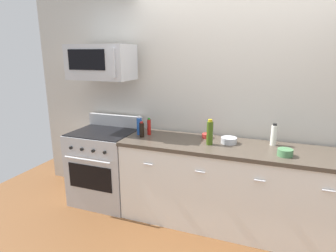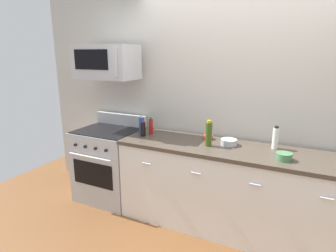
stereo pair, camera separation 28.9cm
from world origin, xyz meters
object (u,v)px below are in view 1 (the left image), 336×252
object	(u,v)px
bowl_steel_prep	(229,140)
bottle_vinegar_white	(274,135)
range_oven	(105,166)
bottle_hot_sauce_red	(149,127)
bottle_soda_blue	(139,126)
microwave	(101,62)
bottle_olive_oil	(210,133)
bottle_soy_sauce_dark	(142,130)
bowl_red_small	(207,136)
bowl_green_glaze	(285,152)

from	to	relation	value
bowl_steel_prep	bottle_vinegar_white	bearing A→B (deg)	12.08
range_oven	bottle_vinegar_white	world-z (taller)	bottle_vinegar_white
range_oven	bottle_hot_sauce_red	bearing A→B (deg)	7.54
bottle_soda_blue	bottle_vinegar_white	xyz separation A→B (m)	(1.48, 0.13, 0.01)
microwave	bowl_steel_prep	size ratio (longest dim) A/B	4.43
bottle_soda_blue	bottle_hot_sauce_red	bearing A→B (deg)	18.77
microwave	bottle_olive_oil	world-z (taller)	microwave
bowl_steel_prep	bottle_soy_sauce_dark	bearing A→B (deg)	-173.48
microwave	bottle_olive_oil	distance (m)	1.51
bottle_soy_sauce_dark	bottle_vinegar_white	bearing A→B (deg)	8.28
bottle_soda_blue	bottle_vinegar_white	distance (m)	1.49
bottle_hot_sauce_red	bottle_soy_sauce_dark	bearing A→B (deg)	-109.34
range_oven	bottle_vinegar_white	bearing A→B (deg)	4.95
range_oven	bottle_hot_sauce_red	size ratio (longest dim) A/B	5.32
bottle_soda_blue	bowl_red_small	world-z (taller)	bottle_soda_blue
bottle_olive_oil	bowl_steel_prep	distance (m)	0.24
bottle_hot_sauce_red	bottle_vinegar_white	xyz separation A→B (m)	(1.37, 0.09, 0.02)
range_oven	bottle_soda_blue	world-z (taller)	bottle_soda_blue
microwave	bottle_soda_blue	xyz separation A→B (m)	(0.47, -0.00, -0.72)
microwave	bowl_steel_prep	bearing A→B (deg)	1.13
bottle_soy_sauce_dark	bottle_olive_oil	world-z (taller)	bottle_olive_oil
range_oven	bottle_soda_blue	bearing A→B (deg)	4.87
bottle_hot_sauce_red	bowl_green_glaze	distance (m)	1.50
microwave	bowl_red_small	world-z (taller)	microwave
range_oven	bottle_hot_sauce_red	xyz separation A→B (m)	(0.58, 0.08, 0.55)
bottle_olive_oil	microwave	bearing A→B (deg)	176.29
bottle_soy_sauce_dark	bowl_steel_prep	world-z (taller)	bottle_soy_sauce_dark
bottle_hot_sauce_red	bottle_vinegar_white	bearing A→B (deg)	3.84
bottle_soda_blue	bowl_steel_prep	bearing A→B (deg)	1.89
bottle_hot_sauce_red	bowl_red_small	distance (m)	0.68
bottle_hot_sauce_red	bottle_olive_oil	size ratio (longest dim) A/B	0.74
bottle_soy_sauce_dark	bottle_vinegar_white	distance (m)	1.43
bottle_soy_sauce_dark	range_oven	bearing A→B (deg)	176.17
bottle_soda_blue	bottle_olive_oil	bearing A→B (deg)	-5.47
range_oven	bowl_green_glaze	xyz separation A→B (m)	(2.06, -0.13, 0.49)
bottle_vinegar_white	bowl_green_glaze	xyz separation A→B (m)	(0.11, -0.30, -0.08)
bottle_hot_sauce_red	bowl_red_small	world-z (taller)	bottle_hot_sauce_red
bottle_vinegar_white	bowl_green_glaze	distance (m)	0.32
bowl_steel_prep	bowl_red_small	xyz separation A→B (m)	(-0.26, 0.11, -0.01)
microwave	bottle_olive_oil	bearing A→B (deg)	-3.71
bottle_hot_sauce_red	bowl_green_glaze	world-z (taller)	bottle_hot_sauce_red
bottle_olive_oil	bottle_vinegar_white	world-z (taller)	bottle_olive_oil
range_oven	bowl_red_small	distance (m)	1.35
bottle_soda_blue	bottle_olive_oil	world-z (taller)	bottle_olive_oil
bottle_hot_sauce_red	microwave	bearing A→B (deg)	-176.82
bottle_soda_blue	bowl_red_small	size ratio (longest dim) A/B	2.03
microwave	bowl_red_small	bearing A→B (deg)	6.40
bottle_soy_sauce_dark	bowl_green_glaze	bearing A→B (deg)	-3.42
range_oven	bottle_soy_sauce_dark	xyz separation A→B (m)	(0.54, -0.04, 0.54)
bottle_hot_sauce_red	bottle_vinegar_white	size ratio (longest dim) A/B	0.86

